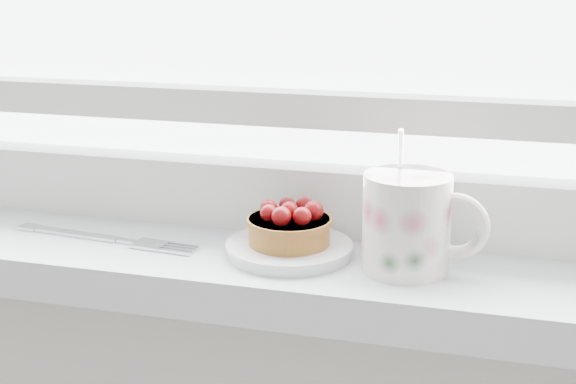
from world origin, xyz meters
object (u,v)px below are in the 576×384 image
(raspberry_tart, at_px, (290,225))
(fork, at_px, (103,238))
(floral_mug, at_px, (410,221))
(saucer, at_px, (289,249))

(raspberry_tart, bearing_deg, fork, -177.30)
(raspberry_tart, xyz_separation_m, fork, (-0.20, -0.01, -0.03))
(floral_mug, bearing_deg, fork, -179.78)
(raspberry_tart, xyz_separation_m, floral_mug, (0.12, -0.01, 0.02))
(floral_mug, height_order, fork, floral_mug)
(saucer, xyz_separation_m, floral_mug, (0.12, -0.01, 0.04))
(raspberry_tart, bearing_deg, saucer, 168.82)
(saucer, distance_m, fork, 0.20)
(raspberry_tart, height_order, fork, raspberry_tart)
(raspberry_tart, distance_m, floral_mug, 0.12)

